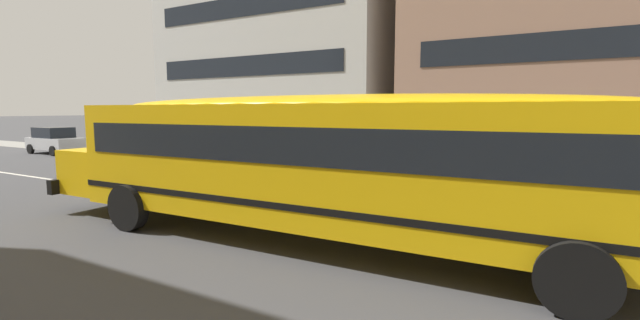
% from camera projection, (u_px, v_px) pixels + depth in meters
% --- Properties ---
extents(ground_plane, '(400.00, 400.00, 0.00)m').
position_uv_depth(ground_plane, '(337.00, 221.00, 10.70)').
color(ground_plane, '#424244').
extents(sidewalk_far, '(120.00, 3.00, 0.01)m').
position_uv_depth(sidewalk_far, '(431.00, 176.00, 17.78)').
color(sidewalk_far, gray).
rests_on(sidewalk_far, ground_plane).
extents(lane_centreline, '(110.00, 0.16, 0.01)m').
position_uv_depth(lane_centreline, '(337.00, 221.00, 10.70)').
color(lane_centreline, silver).
rests_on(lane_centreline, ground_plane).
extents(school_bus, '(13.58, 3.23, 3.02)m').
position_uv_depth(school_bus, '(315.00, 156.00, 8.87)').
color(school_bus, yellow).
rests_on(school_bus, ground_plane).
extents(parked_car_silver_mid_block, '(3.93, 1.93, 1.64)m').
position_uv_depth(parked_car_silver_mid_block, '(55.00, 140.00, 27.01)').
color(parked_car_silver_mid_block, '#B7BABF').
rests_on(parked_car_silver_mid_block, ground_plane).
extents(apartment_block_far_left, '(14.73, 9.43, 16.50)m').
position_uv_depth(apartment_block_far_left, '(291.00, 22.00, 27.64)').
color(apartment_block_far_left, '#B7B7B2').
rests_on(apartment_block_far_left, ground_plane).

